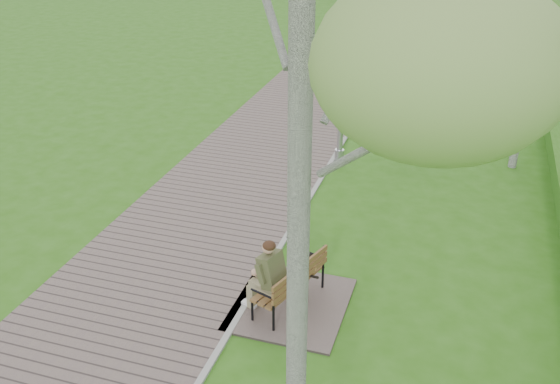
# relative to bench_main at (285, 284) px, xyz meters

# --- Properties ---
(ground) EXTENTS (120.00, 120.00, 0.00)m
(ground) POSITION_rel_bench_main_xyz_m (-0.61, 1.35, -0.43)
(ground) COLOR #2D6412
(ground) RESTS_ON ground
(walkway) EXTENTS (3.50, 67.00, 0.04)m
(walkway) POSITION_rel_bench_main_xyz_m (-2.36, 22.85, -0.41)
(walkway) COLOR #6A5A56
(walkway) RESTS_ON ground
(kerb) EXTENTS (0.10, 67.00, 0.05)m
(kerb) POSITION_rel_bench_main_xyz_m (-0.61, 22.85, -0.41)
(kerb) COLOR #999993
(kerb) RESTS_ON ground
(bench_main) EXTENTS (1.77, 1.97, 1.55)m
(bench_main) POSITION_rel_bench_main_xyz_m (0.00, 0.00, 0.00)
(bench_main) COLOR #6A5A56
(bench_main) RESTS_ON ground
(bench_second) EXTENTS (2.04, 2.26, 1.25)m
(bench_second) POSITION_rel_bench_main_xyz_m (0.26, 15.00, -0.20)
(bench_second) COLOR #6A5A56
(bench_second) RESTS_ON ground
(bench_third) EXTENTS (1.99, 2.21, 1.22)m
(bench_third) POSITION_rel_bench_main_xyz_m (0.20, 16.63, -0.20)
(bench_third) COLOR #6A5A56
(bench_third) RESTS_ON ground
(bench_far) EXTENTS (1.99, 2.21, 1.22)m
(bench_far) POSITION_rel_bench_main_xyz_m (0.03, 27.29, -0.20)
(bench_far) COLOR #6A5A56
(bench_far) RESTS_ON ground
(lamp_post_near) EXTENTS (0.22, 0.22, 5.81)m
(lamp_post_near) POSITION_rel_bench_main_xyz_m (-0.44, 5.80, 2.28)
(lamp_post_near) COLOR #999CA1
(lamp_post_near) RESTS_ON ground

